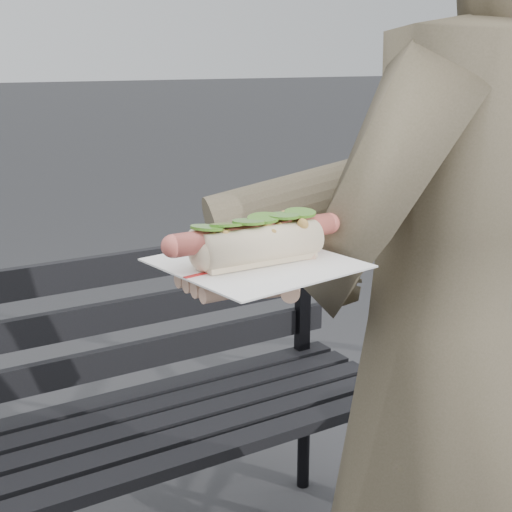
% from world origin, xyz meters
% --- Properties ---
extents(park_bench, '(1.50, 0.44, 0.88)m').
position_xyz_m(park_bench, '(0.00, 1.00, 0.52)').
color(park_bench, black).
rests_on(park_bench, ground).
extents(person, '(0.74, 0.60, 1.77)m').
position_xyz_m(person, '(0.28, 0.17, 0.88)').
color(person, brown).
rests_on(person, ground).
extents(held_hotdog, '(0.63, 0.31, 0.20)m').
position_xyz_m(held_hotdog, '(0.07, 0.14, 1.19)').
color(held_hotdog, brown).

